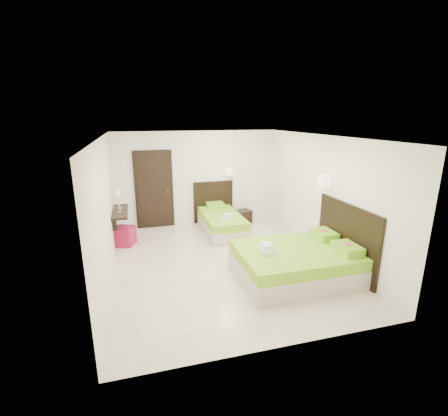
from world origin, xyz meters
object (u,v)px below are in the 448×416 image
object	(u,v)px
bed_single	(221,221)
bed_double	(300,261)
ottoman	(124,236)
nightstand	(243,216)

from	to	relation	value
bed_single	bed_double	distance (m)	2.98
bed_single	ottoman	distance (m)	2.50
nightstand	ottoman	distance (m)	3.40
bed_double	ottoman	world-z (taller)	bed_double
nightstand	bed_single	bearing A→B (deg)	-161.65
bed_double	ottoman	bearing A→B (deg)	141.89
ottoman	bed_double	bearing A→B (deg)	-38.11
bed_single	nightstand	xyz separation A→B (m)	(0.82, 0.55, -0.11)
bed_double	nightstand	size ratio (longest dim) A/B	5.40
nightstand	bed_double	bearing A→B (deg)	-106.04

